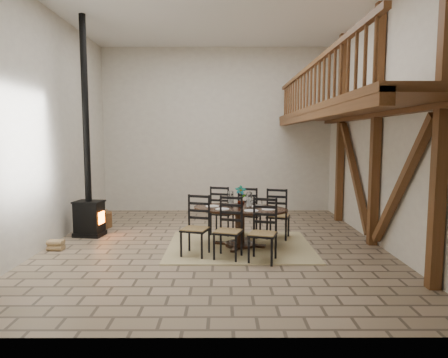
{
  "coord_description": "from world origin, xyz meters",
  "views": [
    {
      "loc": [
        0.18,
        -8.36,
        2.29
      ],
      "look_at": [
        0.21,
        0.4,
        1.37
      ],
      "focal_mm": 32.0,
      "sensor_mm": 36.0,
      "label": 1
    }
  ],
  "objects_px": {
    "dining_table": "(240,226)",
    "log_basket": "(100,219)",
    "log_stack": "(56,245)",
    "wood_stove": "(88,188)"
  },
  "relations": [
    {
      "from": "dining_table",
      "to": "log_basket",
      "type": "distance_m",
      "value": 3.95
    },
    {
      "from": "dining_table",
      "to": "log_basket",
      "type": "height_order",
      "value": "dining_table"
    },
    {
      "from": "log_basket",
      "to": "log_stack",
      "type": "height_order",
      "value": "log_basket"
    },
    {
      "from": "dining_table",
      "to": "log_basket",
      "type": "bearing_deg",
      "value": 169.43
    },
    {
      "from": "log_basket",
      "to": "log_stack",
      "type": "distance_m",
      "value": 2.11
    },
    {
      "from": "log_basket",
      "to": "dining_table",
      "type": "bearing_deg",
      "value": -27.59
    },
    {
      "from": "dining_table",
      "to": "log_stack",
      "type": "relative_size",
      "value": 8.21
    },
    {
      "from": "dining_table",
      "to": "log_basket",
      "type": "relative_size",
      "value": 4.55
    },
    {
      "from": "dining_table",
      "to": "wood_stove",
      "type": "relative_size",
      "value": 0.53
    },
    {
      "from": "wood_stove",
      "to": "dining_table",
      "type": "bearing_deg",
      "value": -5.64
    }
  ]
}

